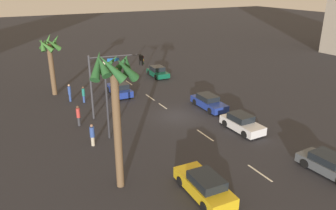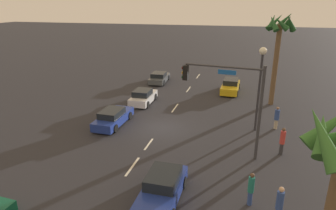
{
  "view_description": "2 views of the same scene",
  "coord_description": "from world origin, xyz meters",
  "views": [
    {
      "loc": [
        -25.43,
        14.49,
        12.17
      ],
      "look_at": [
        -0.81,
        1.4,
        1.64
      ],
      "focal_mm": 35.17,
      "sensor_mm": 36.0,
      "label": 1
    },
    {
      "loc": [
        20.78,
        6.2,
        9.49
      ],
      "look_at": [
        -0.72,
        0.42,
        1.73
      ],
      "focal_mm": 31.63,
      "sensor_mm": 36.0,
      "label": 2
    }
  ],
  "objects": [
    {
      "name": "ground_plane",
      "position": [
        0.0,
        0.0,
        0.0
      ],
      "size": [
        220.0,
        220.0,
        0.0
      ],
      "primitive_type": "plane",
      "color": "#28282D"
    },
    {
      "name": "lane_stripe_1",
      "position": [
        -11.41,
        0.0,
        0.01
      ],
      "size": [
        2.35,
        0.14,
        0.01
      ],
      "primitive_type": "cube",
      "color": "silver",
      "rests_on": "ground_plane"
    },
    {
      "name": "lane_stripe_2",
      "position": [
        -4.83,
        0.0,
        0.01
      ],
      "size": [
        2.46,
        0.14,
        0.01
      ],
      "primitive_type": "cube",
      "color": "silver",
      "rests_on": "ground_plane"
    },
    {
      "name": "lane_stripe_3",
      "position": [
        2.99,
        0.0,
        0.01
      ],
      "size": [
        1.81,
        0.14,
        0.01
      ],
      "primitive_type": "cube",
      "color": "silver",
      "rests_on": "ground_plane"
    },
    {
      "name": "lane_stripe_4",
      "position": [
        6.09,
        0.0,
        0.01
      ],
      "size": [
        2.25,
        0.14,
        0.01
      ],
      "primitive_type": "cube",
      "color": "silver",
      "rests_on": "ground_plane"
    },
    {
      "name": "lane_stripe_5",
      "position": [
        12.47,
        0.0,
        0.01
      ],
      "size": [
        2.17,
        0.14,
        0.01
      ],
      "primitive_type": "cube",
      "color": "silver",
      "rests_on": "ground_plane"
    },
    {
      "name": "lane_stripe_6",
      "position": [
        16.36,
        0.0,
        0.01
      ],
      "size": [
        1.96,
        0.14,
        0.01
      ],
      "primitive_type": "cube",
      "color": "silver",
      "rests_on": "ground_plane"
    },
    {
      "name": "car_0",
      "position": [
        -11.65,
        4.68,
        0.66
      ],
      "size": [
        4.63,
        1.98,
        1.42
      ],
      "color": "gold",
      "rests_on": "ground_plane"
    },
    {
      "name": "car_1",
      "position": [
        8.66,
        2.64,
        0.65
      ],
      "size": [
        4.35,
        1.88,
        1.42
      ],
      "color": "navy",
      "rests_on": "ground_plane"
    },
    {
      "name": "car_2",
      "position": [
        -5.42,
        -3.39,
        0.65
      ],
      "size": [
        4.14,
        1.92,
        1.41
      ],
      "color": "silver",
      "rests_on": "ground_plane"
    },
    {
      "name": "car_3",
      "position": [
        13.47,
        -4.62,
        0.62
      ],
      "size": [
        4.02,
        2.09,
        1.36
      ],
      "color": "#0F5138",
      "rests_on": "ground_plane"
    },
    {
      "name": "car_4",
      "position": [
        -13.56,
        -4.17,
        0.6
      ],
      "size": [
        4.43,
        2.11,
        1.27
      ],
      "color": "#474C51",
      "rests_on": "ground_plane"
    },
    {
      "name": "car_5",
      "position": [
        0.36,
        -3.91,
        0.62
      ],
      "size": [
        4.57,
        1.88,
        1.34
      ],
      "color": "navy",
      "rests_on": "ground_plane"
    },
    {
      "name": "traffic_signal",
      "position": [
        2.94,
        5.5,
        4.12
      ],
      "size": [
        0.88,
        5.14,
        6.04
      ],
      "color": "#38383D",
      "rests_on": "ground_plane"
    },
    {
      "name": "streetlamp",
      "position": [
        -1.51,
        7.26,
        4.49
      ],
      "size": [
        0.56,
        0.56,
        6.45
      ],
      "color": "#2D2D33",
      "rests_on": "ground_plane"
    },
    {
      "name": "pedestrian_0",
      "position": [
        7.93,
        6.92,
        0.95
      ],
      "size": [
        0.37,
        0.37,
        1.78
      ],
      "color": "#2D478C",
      "rests_on": "ground_plane"
    },
    {
      "name": "pedestrian_1",
      "position": [
        2.14,
        8.86,
        1.02
      ],
      "size": [
        0.38,
        0.38,
        1.9
      ],
      "color": "#333338",
      "rests_on": "ground_plane"
    },
    {
      "name": "pedestrian_2",
      "position": [
        8.98,
        8.13,
        1.03
      ],
      "size": [
        0.41,
        0.41,
        1.92
      ],
      "color": "#2D478C",
      "rests_on": "ground_plane"
    },
    {
      "name": "pedestrian_3",
      "position": [
        -2.2,
        8.84,
        0.96
      ],
      "size": [
        0.5,
        0.5,
        1.83
      ],
      "color": "#B2A58C",
      "rests_on": "ground_plane"
    },
    {
      "name": "palm_tree_0",
      "position": [
        -8.41,
        8.84,
        6.5
      ],
      "size": [
        2.83,
        2.79,
        8.74
      ],
      "color": "brown",
      "rests_on": "ground_plane"
    },
    {
      "name": "palm_tree_1",
      "position": [
        12.14,
        9.14,
        4.88
      ],
      "size": [
        2.77,
        2.77,
        6.85
      ],
      "color": "brown",
      "rests_on": "ground_plane"
    }
  ]
}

